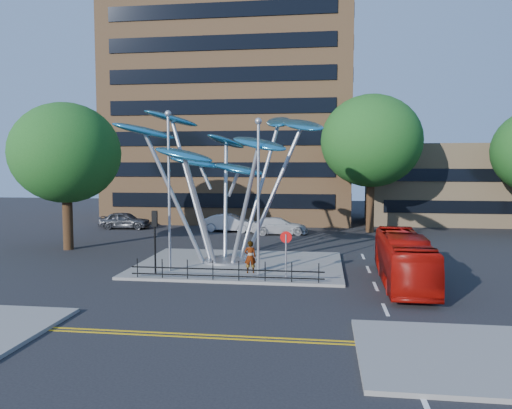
# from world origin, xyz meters

# --- Properties ---
(ground) EXTENTS (120.00, 120.00, 0.00)m
(ground) POSITION_xyz_m (0.00, 0.00, 0.00)
(ground) COLOR black
(ground) RESTS_ON ground
(traffic_island) EXTENTS (12.00, 9.00, 0.15)m
(traffic_island) POSITION_xyz_m (-1.00, 6.00, 0.07)
(traffic_island) COLOR slate
(traffic_island) RESTS_ON ground
(double_yellow_near) EXTENTS (40.00, 0.12, 0.01)m
(double_yellow_near) POSITION_xyz_m (0.00, -6.00, 0.01)
(double_yellow_near) COLOR gold
(double_yellow_near) RESTS_ON ground
(double_yellow_far) EXTENTS (40.00, 0.12, 0.01)m
(double_yellow_far) POSITION_xyz_m (0.00, -6.30, 0.01)
(double_yellow_far) COLOR gold
(double_yellow_far) RESTS_ON ground
(brick_tower) EXTENTS (25.00, 15.00, 30.00)m
(brick_tower) POSITION_xyz_m (-6.00, 32.00, 15.00)
(brick_tower) COLOR #966941
(brick_tower) RESTS_ON ground
(low_building_near) EXTENTS (15.00, 8.00, 8.00)m
(low_building_near) POSITION_xyz_m (16.00, 30.00, 4.00)
(low_building_near) COLOR tan
(low_building_near) RESTS_ON ground
(tree_right) EXTENTS (8.80, 8.80, 12.11)m
(tree_right) POSITION_xyz_m (8.00, 22.00, 8.04)
(tree_right) COLOR black
(tree_right) RESTS_ON ground
(tree_left) EXTENTS (7.60, 7.60, 10.32)m
(tree_left) POSITION_xyz_m (-14.00, 10.00, 6.79)
(tree_left) COLOR black
(tree_left) RESTS_ON ground
(leaf_sculpture) EXTENTS (12.72, 9.54, 9.51)m
(leaf_sculpture) POSITION_xyz_m (-2.07, 6.68, 6.87)
(leaf_sculpture) COLOR #9EA0A5
(leaf_sculpture) RESTS_ON traffic_island
(street_lamp_left) EXTENTS (0.36, 0.36, 8.80)m
(street_lamp_left) POSITION_xyz_m (-4.50, 3.50, 5.36)
(street_lamp_left) COLOR #9EA0A5
(street_lamp_left) RESTS_ON traffic_island
(street_lamp_right) EXTENTS (0.36, 0.36, 8.30)m
(street_lamp_right) POSITION_xyz_m (0.50, 3.00, 5.09)
(street_lamp_right) COLOR #9EA0A5
(street_lamp_right) RESTS_ON traffic_island
(traffic_light_island) EXTENTS (0.28, 0.18, 3.42)m
(traffic_light_island) POSITION_xyz_m (-5.00, 2.50, 2.61)
(traffic_light_island) COLOR black
(traffic_light_island) RESTS_ON traffic_island
(no_entry_sign_island) EXTENTS (0.60, 0.10, 2.45)m
(no_entry_sign_island) POSITION_xyz_m (2.00, 2.52, 1.82)
(no_entry_sign_island) COLOR #9EA0A5
(no_entry_sign_island) RESTS_ON traffic_island
(pedestrian_railing_front) EXTENTS (10.00, 0.06, 1.00)m
(pedestrian_railing_front) POSITION_xyz_m (-1.00, 1.70, 0.55)
(pedestrian_railing_front) COLOR black
(pedestrian_railing_front) RESTS_ON traffic_island
(red_bus) EXTENTS (2.36, 9.17, 2.54)m
(red_bus) POSITION_xyz_m (7.93, 2.70, 1.27)
(red_bus) COLOR #9E0D07
(red_bus) RESTS_ON ground
(pedestrian) EXTENTS (0.71, 0.53, 1.76)m
(pedestrian) POSITION_xyz_m (-0.01, 3.51, 1.03)
(pedestrian) COLOR gray
(pedestrian) RESTS_ON traffic_island
(parked_car_left) EXTENTS (4.75, 2.10, 1.59)m
(parked_car_left) POSITION_xyz_m (-14.48, 21.32, 0.80)
(parked_car_left) COLOR #3B3D43
(parked_car_left) RESTS_ON ground
(parked_car_mid) EXTENTS (5.01, 2.20, 1.60)m
(parked_car_mid) POSITION_xyz_m (-4.40, 20.61, 0.80)
(parked_car_mid) COLOR #AFB2B7
(parked_car_mid) RESTS_ON ground
(parked_car_right) EXTENTS (5.24, 2.76, 1.45)m
(parked_car_right) POSITION_xyz_m (0.10, 19.56, 0.72)
(parked_car_right) COLOR silver
(parked_car_right) RESTS_ON ground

